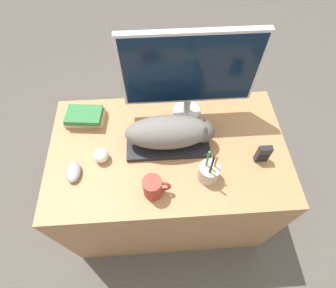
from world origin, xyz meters
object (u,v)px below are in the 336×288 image
object	(u,v)px
coffee_mug	(153,187)
book_stack	(85,116)
baseball	(101,155)
keyboard	(167,143)
pen_cup	(209,172)
cat	(171,132)
computer_mouse	(73,172)
monitor	(190,72)
phone	(263,154)

from	to	relation	value
coffee_mug	book_stack	xyz separation A→B (m)	(-0.33, 0.42, -0.02)
baseball	keyboard	bearing A→B (deg)	11.55
pen_cup	book_stack	bearing A→B (deg)	148.22
cat	pen_cup	world-z (taller)	pen_cup
computer_mouse	pen_cup	distance (m)	0.60
monitor	phone	distance (m)	0.49
computer_mouse	baseball	xyz separation A→B (m)	(0.12, 0.07, 0.02)
monitor	coffee_mug	world-z (taller)	monitor
cat	monitor	xyz separation A→B (m)	(0.09, 0.19, 0.18)
coffee_mug	computer_mouse	bearing A→B (deg)	162.65
computer_mouse	keyboard	bearing A→B (deg)	17.26
cat	monitor	distance (m)	0.28
book_stack	monitor	bearing A→B (deg)	1.87
keyboard	coffee_mug	world-z (taller)	coffee_mug
keyboard	monitor	xyz separation A→B (m)	(0.11, 0.19, 0.26)
book_stack	baseball	bearing A→B (deg)	-67.28
cat	coffee_mug	size ratio (longest dim) A/B	3.49
baseball	cat	bearing A→B (deg)	10.90
pen_cup	keyboard	bearing A→B (deg)	132.74
cat	pen_cup	size ratio (longest dim) A/B	1.87
baseball	coffee_mug	bearing A→B (deg)	-37.60
cat	pen_cup	bearing A→B (deg)	-50.63
baseball	computer_mouse	bearing A→B (deg)	-149.74
coffee_mug	baseball	bearing A→B (deg)	142.40
pen_cup	coffee_mug	bearing A→B (deg)	-166.16
book_stack	coffee_mug	bearing A→B (deg)	-51.33
coffee_mug	pen_cup	bearing A→B (deg)	13.84
computer_mouse	coffee_mug	bearing A→B (deg)	-17.35
keyboard	pen_cup	world-z (taller)	pen_cup
cat	computer_mouse	bearing A→B (deg)	-163.43
coffee_mug	baseball	distance (m)	0.30
cat	baseball	xyz separation A→B (m)	(-0.33, -0.06, -0.07)
keyboard	cat	distance (m)	0.09
monitor	coffee_mug	xyz separation A→B (m)	(-0.19, -0.43, -0.22)
baseball	pen_cup	bearing A→B (deg)	-14.22
computer_mouse	phone	xyz separation A→B (m)	(0.85, 0.02, 0.03)
monitor	keyboard	bearing A→B (deg)	-120.70
monitor	pen_cup	world-z (taller)	monitor
coffee_mug	phone	size ratio (longest dim) A/B	1.14
pen_cup	baseball	distance (m)	0.49
cat	phone	xyz separation A→B (m)	(0.41, -0.11, -0.05)
pen_cup	baseball	xyz separation A→B (m)	(-0.48, 0.12, -0.01)
monitor	book_stack	distance (m)	0.57
computer_mouse	book_stack	distance (m)	0.31
computer_mouse	coffee_mug	distance (m)	0.37
phone	pen_cup	bearing A→B (deg)	-164.46
cat	baseball	bearing A→B (deg)	-169.10
keyboard	baseball	distance (m)	0.31
keyboard	monitor	world-z (taller)	monitor
computer_mouse	book_stack	bearing A→B (deg)	86.06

